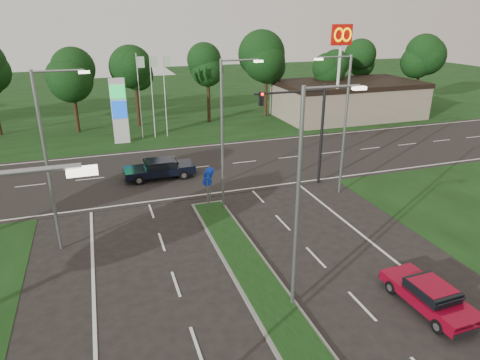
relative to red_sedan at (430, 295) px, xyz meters
name	(u,v)px	position (x,y,z in m)	size (l,w,h in m)	color
verge_far	(140,100)	(-6.00, 50.94, -0.61)	(160.00, 50.00, 0.02)	black
cross_road	(184,169)	(-6.00, 19.94, -0.61)	(160.00, 12.00, 0.02)	black
median_kerb	(296,341)	(-6.00, -0.06, -0.55)	(2.00, 26.00, 0.12)	slate
commercial_building	(348,100)	(16.00, 31.94, 1.39)	(16.00, 9.00, 4.00)	gray
streetlight_median_near	(303,191)	(-5.00, 1.94, 4.47)	(2.53, 0.22, 9.00)	gray
streetlight_median_far	(225,129)	(-5.00, 11.94, 4.47)	(2.53, 0.22, 9.00)	gray
streetlight_left_far	(50,154)	(-14.30, 9.94, 4.47)	(2.53, 0.22, 9.00)	gray
streetlight_right_far	(343,119)	(2.80, 11.94, 4.47)	(2.53, 0.22, 9.00)	gray
traffic_signal	(305,120)	(1.19, 13.94, 4.04)	(5.10, 0.42, 7.00)	black
median_signs	(208,182)	(-6.00, 12.34, 1.10)	(1.16, 1.76, 2.38)	gray
gas_pylon	(122,109)	(-9.79, 28.99, 2.58)	(5.80, 1.26, 8.00)	silver
mcdonalds_sign	(341,50)	(12.00, 27.92, 7.37)	(2.20, 0.47, 10.40)	silver
treeline_far	(151,60)	(-5.90, 35.88, 6.22)	(6.00, 6.00, 9.90)	black
red_sedan	(430,295)	(0.00, 0.00, 0.00)	(1.85, 4.20, 1.14)	maroon
navy_sedan	(160,168)	(-8.09, 18.58, 0.13)	(5.03, 2.15, 1.38)	black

